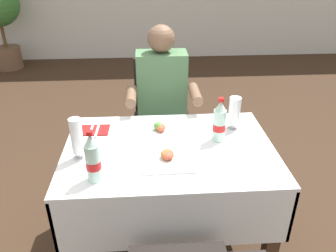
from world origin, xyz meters
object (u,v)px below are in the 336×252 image
at_px(beer_glass_middle, 234,113).
at_px(napkin_cutlery_set, 95,130).
at_px(plate_far_diner, 161,129).
at_px(beer_glass_left, 77,138).
at_px(cola_bottle_primary, 93,159).
at_px(main_dining_table, 169,173).
at_px(chair_far_diner_seat, 162,115).
at_px(plate_near_camera, 168,157).
at_px(seated_diner_far, 162,103).
at_px(cola_bottle_secondary, 219,122).

xyz_separation_m(beer_glass_middle, napkin_cutlery_set, (-0.83, 0.03, -0.10)).
relative_size(plate_far_diner, beer_glass_middle, 1.08).
distance_m(beer_glass_left, cola_bottle_primary, 0.21).
distance_m(main_dining_table, chair_far_diner_seat, 0.79).
xyz_separation_m(main_dining_table, plate_near_camera, (-0.02, -0.12, 0.19)).
bearing_deg(beer_glass_left, seated_diner_far, 58.09).
bearing_deg(cola_bottle_secondary, napkin_cutlery_set, 167.96).
xyz_separation_m(chair_far_diner_seat, cola_bottle_primary, (-0.37, -1.05, 0.31)).
distance_m(plate_near_camera, cola_bottle_secondary, 0.37).
distance_m(chair_far_diner_seat, napkin_cutlery_set, 0.74).
distance_m(chair_far_diner_seat, beer_glass_middle, 0.78).
height_order(chair_far_diner_seat, beer_glass_middle, chair_far_diner_seat).
relative_size(beer_glass_left, beer_glass_middle, 1.13).
distance_m(plate_near_camera, beer_glass_left, 0.47).
distance_m(plate_near_camera, napkin_cutlery_set, 0.54).
height_order(seated_diner_far, cola_bottle_primary, seated_diner_far).
bearing_deg(plate_far_diner, seated_diner_far, 86.35).
bearing_deg(chair_far_diner_seat, napkin_cutlery_set, -127.12).
relative_size(cola_bottle_secondary, napkin_cutlery_set, 1.36).
xyz_separation_m(main_dining_table, seated_diner_far, (-0.00, 0.68, 0.14)).
height_order(seated_diner_far, beer_glass_middle, seated_diner_far).
xyz_separation_m(beer_glass_left, cola_bottle_primary, (0.10, -0.19, -0.01)).
bearing_deg(plate_near_camera, beer_glass_left, 174.39).
bearing_deg(plate_far_diner, beer_glass_left, -149.09).
bearing_deg(cola_bottle_secondary, plate_near_camera, -148.52).
bearing_deg(plate_far_diner, cola_bottle_primary, -126.78).
relative_size(chair_far_diner_seat, seated_diner_far, 0.77).
bearing_deg(seated_diner_far, cola_bottle_primary, -111.32).
height_order(seated_diner_far, beer_glass_left, seated_diner_far).
xyz_separation_m(beer_glass_left, cola_bottle_secondary, (0.76, 0.14, -0.01)).
xyz_separation_m(plate_near_camera, plate_far_diner, (-0.02, 0.31, 0.00)).
bearing_deg(cola_bottle_primary, seated_diner_far, 68.68).
xyz_separation_m(plate_near_camera, cola_bottle_primary, (-0.35, -0.14, 0.10)).
bearing_deg(napkin_cutlery_set, plate_far_diner, -4.31).
xyz_separation_m(main_dining_table, napkin_cutlery_set, (-0.43, 0.22, 0.18)).
relative_size(chair_far_diner_seat, cola_bottle_primary, 3.67).
relative_size(chair_far_diner_seat, napkin_cutlery_set, 5.07).
xyz_separation_m(chair_far_diner_seat, napkin_cutlery_set, (-0.43, -0.57, 0.20)).
bearing_deg(cola_bottle_secondary, main_dining_table, -167.12).
bearing_deg(main_dining_table, beer_glass_left, -171.02).
relative_size(main_dining_table, cola_bottle_primary, 4.37).
xyz_separation_m(chair_far_diner_seat, beer_glass_middle, (0.40, -0.60, 0.30)).
bearing_deg(cola_bottle_secondary, chair_far_diner_seat, 111.45).
bearing_deg(seated_diner_far, napkin_cutlery_set, -132.87).
xyz_separation_m(plate_far_diner, beer_glass_left, (-0.44, -0.26, 0.10)).
height_order(seated_diner_far, plate_far_diner, seated_diner_far).
bearing_deg(napkin_cutlery_set, beer_glass_middle, -2.16).
bearing_deg(chair_far_diner_seat, beer_glass_left, -118.72).
bearing_deg(beer_glass_middle, napkin_cutlery_set, 177.84).
xyz_separation_m(plate_near_camera, beer_glass_middle, (0.42, 0.31, 0.09)).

